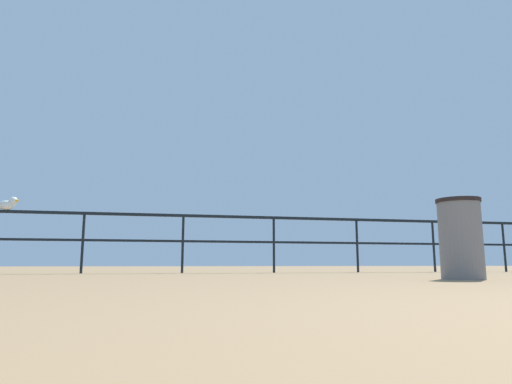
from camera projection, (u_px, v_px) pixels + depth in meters
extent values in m
cube|color=black|center=(274.00, 218.00, 8.21)|extent=(19.70, 0.05, 0.05)
cube|color=black|center=(274.00, 242.00, 8.14)|extent=(19.70, 0.04, 0.04)
cylinder|color=black|center=(83.00, 243.00, 7.41)|extent=(0.04, 0.04, 0.99)
cylinder|color=black|center=(183.00, 244.00, 7.77)|extent=(0.04, 0.04, 0.99)
cylinder|color=black|center=(274.00, 245.00, 8.13)|extent=(0.04, 0.04, 0.99)
cylinder|color=black|center=(357.00, 246.00, 8.50)|extent=(0.04, 0.04, 0.99)
cylinder|color=black|center=(434.00, 246.00, 8.86)|extent=(0.04, 0.04, 0.99)
cylinder|color=black|center=(504.00, 247.00, 9.23)|extent=(0.04, 0.04, 0.99)
ellipsoid|color=silver|center=(6.00, 205.00, 7.24)|extent=(0.33, 0.27, 0.15)
ellipsoid|color=gray|center=(6.00, 204.00, 7.24)|extent=(0.28, 0.22, 0.05)
sphere|color=silver|center=(13.00, 201.00, 7.22)|extent=(0.13, 0.13, 0.13)
cone|color=gold|center=(18.00, 201.00, 7.20)|extent=(0.07, 0.07, 0.05)
cylinder|color=slate|center=(461.00, 241.00, 4.60)|extent=(0.42, 0.42, 0.79)
cylinder|color=black|center=(458.00, 201.00, 4.66)|extent=(0.44, 0.44, 0.04)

